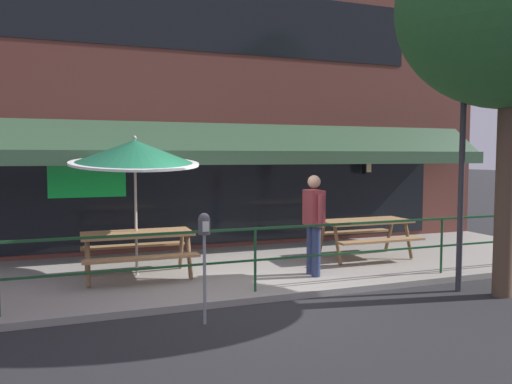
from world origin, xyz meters
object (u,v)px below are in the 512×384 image
at_px(picnic_table_centre, 365,228).
at_px(pedestrian_walking, 314,220).
at_px(patio_umbrella_left, 135,153).
at_px(picnic_table_left, 138,242).
at_px(street_sign_pole, 463,139).
at_px(parking_meter_far, 204,235).

distance_m(picnic_table_centre, pedestrian_walking, 1.91).
distance_m(patio_umbrella_left, pedestrian_walking, 3.22).
height_order(picnic_table_left, patio_umbrella_left, patio_umbrella_left).
bearing_deg(pedestrian_walking, street_sign_pole, -36.39).
xyz_separation_m(picnic_table_centre, parking_meter_far, (-3.91, -2.45, 0.44)).
relative_size(picnic_table_left, street_sign_pole, 0.39).
xyz_separation_m(picnic_table_centre, patio_umbrella_left, (-4.45, 0.10, 1.47)).
distance_m(parking_meter_far, street_sign_pole, 4.34).
relative_size(picnic_table_centre, patio_umbrella_left, 0.75).
height_order(picnic_table_left, pedestrian_walking, pedestrian_walking).
bearing_deg(street_sign_pole, pedestrian_walking, 143.61).
relative_size(picnic_table_left, patio_umbrella_left, 0.75).
bearing_deg(parking_meter_far, picnic_table_left, 102.73).
height_order(picnic_table_centre, parking_meter_far, parking_meter_far).
bearing_deg(pedestrian_walking, patio_umbrella_left, 159.70).
height_order(picnic_table_left, parking_meter_far, parking_meter_far).
bearing_deg(picnic_table_centre, street_sign_pole, -84.11).
bearing_deg(street_sign_pole, parking_meter_far, -178.21).
xyz_separation_m(pedestrian_walking, street_sign_pole, (1.86, -1.37, 1.34)).
height_order(pedestrian_walking, street_sign_pole, street_sign_pole).
bearing_deg(patio_umbrella_left, picnic_table_left, -90.00).
distance_m(picnic_table_centre, street_sign_pole, 2.88).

